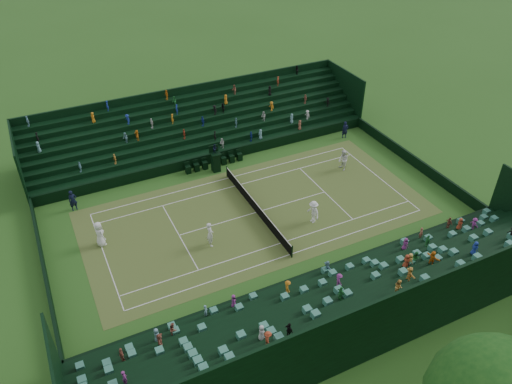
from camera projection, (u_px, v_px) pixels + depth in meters
ground at (256, 213)px, 39.54m from camera, size 160.00×160.00×0.00m
court_surface at (256, 213)px, 39.54m from camera, size 12.97×26.77×0.01m
perimeter_wall_north at (414, 161)px, 44.94m from camera, size 17.17×0.20×1.00m
perimeter_wall_south at (44, 270)px, 33.57m from camera, size 17.17×0.20×1.00m
perimeter_wall_east at (312, 277)px, 33.02m from camera, size 0.20×31.77×1.00m
perimeter_wall_west at (215, 157)px, 45.48m from camera, size 0.20×31.77×1.00m
north_grandstand at (350, 310)px, 29.35m from camera, size 6.60×32.00×4.90m
south_grandstand at (198, 128)px, 47.95m from camera, size 6.60×32.00×4.90m
tennis_net at (256, 207)px, 39.24m from camera, size 11.67×0.10×1.06m
umpire_chair at (215, 160)px, 43.90m from camera, size 0.86×0.86×2.71m
courtside_chairs at (214, 163)px, 44.94m from camera, size 0.48×5.45×1.03m
player_near_west at (100, 234)px, 35.82m from camera, size 1.15×0.94×2.03m
player_near_east at (210, 234)px, 35.81m from camera, size 0.76×0.51×2.02m
player_far_west at (343, 160)px, 44.16m from camera, size 0.95×0.75×1.93m
player_far_east at (313, 212)px, 38.04m from camera, size 1.31×0.85×1.92m
line_judge_north at (345, 130)px, 49.04m from camera, size 0.54×0.71×1.73m
line_judge_south at (73, 200)px, 39.37m from camera, size 0.53×0.71×1.77m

